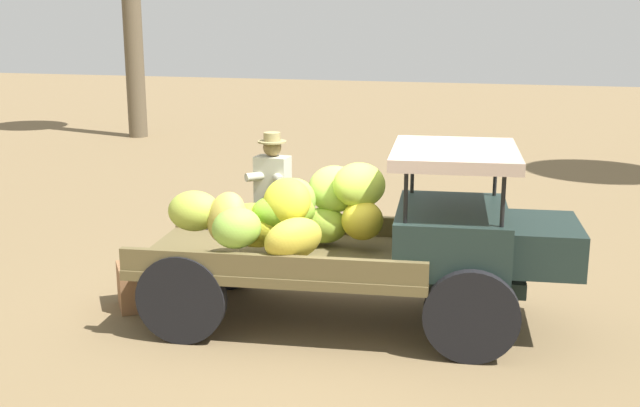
{
  "coord_description": "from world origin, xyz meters",
  "views": [
    {
      "loc": [
        1.93,
        -7.7,
        3.17
      ],
      "look_at": [
        -0.13,
        -0.15,
        1.28
      ],
      "focal_mm": 43.92,
      "sensor_mm": 36.0,
      "label": 1
    }
  ],
  "objects_px": {
    "farmer": "(273,197)",
    "loose_banana_bunch": "(307,237)",
    "wooden_crate": "(140,286)",
    "truck": "(364,236)"
  },
  "relations": [
    {
      "from": "truck",
      "to": "wooden_crate",
      "type": "height_order",
      "value": "truck"
    },
    {
      "from": "truck",
      "to": "farmer",
      "type": "height_order",
      "value": "truck"
    },
    {
      "from": "truck",
      "to": "loose_banana_bunch",
      "type": "distance_m",
      "value": 2.89
    },
    {
      "from": "truck",
      "to": "loose_banana_bunch",
      "type": "relative_size",
      "value": 9.41
    },
    {
      "from": "truck",
      "to": "wooden_crate",
      "type": "distance_m",
      "value": 2.6
    },
    {
      "from": "loose_banana_bunch",
      "to": "farmer",
      "type": "bearing_deg",
      "value": -91.43
    },
    {
      "from": "farmer",
      "to": "wooden_crate",
      "type": "height_order",
      "value": "farmer"
    },
    {
      "from": "truck",
      "to": "farmer",
      "type": "xyz_separation_m",
      "value": [
        -1.36,
        1.1,
        0.08
      ]
    },
    {
      "from": "farmer",
      "to": "loose_banana_bunch",
      "type": "height_order",
      "value": "farmer"
    },
    {
      "from": "farmer",
      "to": "wooden_crate",
      "type": "bearing_deg",
      "value": -36.34
    }
  ]
}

